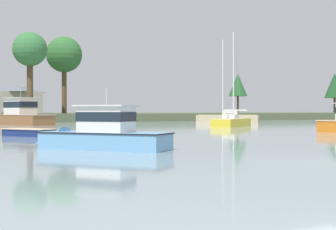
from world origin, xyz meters
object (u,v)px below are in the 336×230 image
object	(u,v)px
cruiser_wood	(18,118)
sailboat_yellow	(232,124)
dinghy_navy	(29,134)
cruiser_skyblue	(94,139)
sailboat_sand	(228,120)

from	to	relation	value
cruiser_wood	sailboat_yellow	bearing A→B (deg)	-43.34
dinghy_navy	sailboat_yellow	world-z (taller)	sailboat_yellow
dinghy_navy	cruiser_skyblue	distance (m)	12.41
cruiser_wood	sailboat_yellow	xyz separation A→B (m)	(18.72, -17.67, -0.55)
cruiser_skyblue	cruiser_wood	bearing A→B (deg)	82.78
cruiser_wood	sailboat_yellow	size ratio (longest dim) A/B	1.01
cruiser_wood	dinghy_navy	size ratio (longest dim) A/B	2.71
cruiser_wood	sailboat_sand	world-z (taller)	sailboat_sand
cruiser_skyblue	sailboat_sand	bearing A→B (deg)	48.29
sailboat_yellow	dinghy_navy	bearing A→B (deg)	-156.11
cruiser_skyblue	sailboat_yellow	xyz separation A→B (m)	(23.86, 22.96, -0.23)
sailboat_yellow	sailboat_sand	bearing A→B (deg)	56.07
dinghy_navy	sailboat_sand	xyz separation A→B (m)	(34.29, 26.11, 0.11)
sailboat_sand	dinghy_navy	bearing A→B (deg)	-142.72
cruiser_wood	dinghy_navy	bearing A→B (deg)	-100.26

